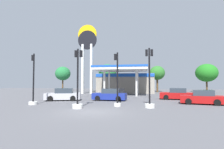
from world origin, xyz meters
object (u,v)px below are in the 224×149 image
object	(u,v)px
traffic_signal_1	(78,91)
tree_0	(63,74)
car_2	(177,94)
tree_2	(157,73)
station_pole_sign	(87,50)
traffic_signal_0	(117,88)
traffic_signal_3	(33,91)
car_1	(110,95)
car_0	(63,95)
car_3	(202,98)
traffic_signal_2	(150,89)
tree_3	(207,73)
tree_1	(107,72)

from	to	relation	value
traffic_signal_1	tree_0	size ratio (longest dim) A/B	0.82
car_2	tree_2	world-z (taller)	tree_2
station_pole_sign	traffic_signal_0	world-z (taller)	station_pole_sign
traffic_signal_0	traffic_signal_3	distance (m)	8.22
car_1	traffic_signal_1	distance (m)	6.83
car_0	car_1	xyz separation A→B (m)	(5.44, 0.98, -0.02)
car_3	tree_0	world-z (taller)	tree_0
traffic_signal_2	traffic_signal_3	xyz separation A→B (m)	(-11.05, 0.17, -0.22)
station_pole_sign	traffic_signal_1	xyz separation A→B (m)	(5.13, -17.79, -6.75)
traffic_signal_2	tree_3	distance (m)	26.76
car_2	tree_3	world-z (taller)	tree_3
traffic_signal_2	tree_0	xyz separation A→B (m)	(-20.36, 25.52, 2.73)
car_0	tree_3	bearing A→B (deg)	41.39
station_pole_sign	car_1	size ratio (longest dim) A/B	3.24
traffic_signal_2	traffic_signal_1	bearing A→B (deg)	-166.41
tree_3	traffic_signal_3	bearing A→B (deg)	-134.64
station_pole_sign	tree_0	bearing A→B (deg)	135.67
car_0	tree_1	bearing A→B (deg)	87.14
car_3	tree_3	bearing A→B (deg)	70.82
traffic_signal_2	tree_3	world-z (taller)	tree_3
tree_1	traffic_signal_1	bearing A→B (deg)	-83.51
car_3	traffic_signal_2	world-z (taller)	traffic_signal_2
traffic_signal_0	station_pole_sign	bearing A→B (deg)	117.00
station_pole_sign	tree_1	distance (m)	9.55
car_1	traffic_signal_3	size ratio (longest dim) A/B	0.81
tree_0	tree_3	size ratio (longest dim) A/B	1.02
car_2	traffic_signal_2	world-z (taller)	traffic_signal_2
car_0	car_2	world-z (taller)	car_0
car_0	station_pole_sign	bearing A→B (deg)	95.16
traffic_signal_0	tree_2	bearing A→B (deg)	77.74
traffic_signal_1	tree_1	size ratio (longest dim) A/B	0.78
traffic_signal_3	tree_1	distance (m)	25.06
station_pole_sign	tree_3	xyz separation A→B (m)	(23.18, 7.32, -4.15)
station_pole_sign	traffic_signal_2	world-z (taller)	station_pole_sign
car_3	traffic_signal_1	size ratio (longest dim) A/B	0.84
traffic_signal_1	traffic_signal_2	distance (m)	6.04
car_0	car_1	size ratio (longest dim) A/B	1.08
car_3	traffic_signal_3	distance (m)	16.48
car_2	tree_2	size ratio (longest dim) A/B	0.74
car_2	tree_3	xyz separation A→B (m)	(8.62, 15.91, 3.41)
car_1	traffic_signal_1	xyz separation A→B (m)	(-1.41, -6.63, 0.82)
tree_0	tree_1	world-z (taller)	tree_1
car_0	traffic_signal_0	bearing A→B (deg)	-28.76
car_2	traffic_signal_1	xyz separation A→B (m)	(-9.43, -9.21, 0.81)
tree_0	tree_2	distance (m)	22.77
traffic_signal_3	car_2	bearing A→B (deg)	27.53
car_2	traffic_signal_0	bearing A→B (deg)	-130.67
station_pole_sign	tree_1	size ratio (longest dim) A/B	2.05
car_0	traffic_signal_2	world-z (taller)	traffic_signal_2
traffic_signal_1	car_1	bearing A→B (deg)	78.03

